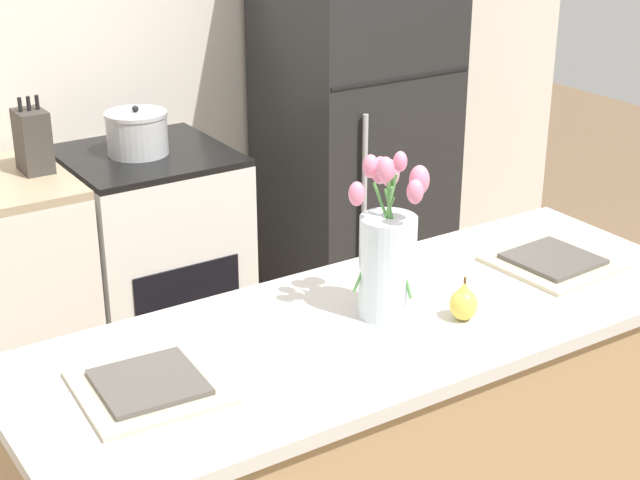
% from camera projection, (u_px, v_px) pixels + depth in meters
% --- Properties ---
extents(back_wall, '(5.20, 0.08, 2.70)m').
position_uv_depth(back_wall, '(71.00, 19.00, 3.75)').
color(back_wall, silver).
rests_on(back_wall, ground_plane).
extents(kitchen_island, '(1.80, 0.66, 0.92)m').
position_uv_depth(kitchen_island, '(372.00, 477.00, 2.54)').
color(kitchen_island, tan).
rests_on(kitchen_island, ground_plane).
extents(stove_range, '(0.60, 0.61, 0.90)m').
position_uv_depth(stove_range, '(154.00, 263.00, 3.83)').
color(stove_range, silver).
rests_on(stove_range, ground_plane).
extents(refrigerator, '(0.68, 0.67, 1.82)m').
position_uv_depth(refrigerator, '(354.00, 114.00, 4.14)').
color(refrigerator, black).
rests_on(refrigerator, ground_plane).
extents(flower_vase, '(0.17, 0.18, 0.41)m').
position_uv_depth(flower_vase, '(388.00, 253.00, 2.33)').
color(flower_vase, silver).
rests_on(flower_vase, kitchen_island).
extents(pear_figurine, '(0.07, 0.07, 0.11)m').
position_uv_depth(pear_figurine, '(464.00, 303.00, 2.35)').
color(pear_figurine, '#E5CC4C').
rests_on(pear_figurine, kitchen_island).
extents(plate_setting_left, '(0.31, 0.31, 0.02)m').
position_uv_depth(plate_setting_left, '(150.00, 386.00, 2.06)').
color(plate_setting_left, beige).
rests_on(plate_setting_left, kitchen_island).
extents(plate_setting_right, '(0.31, 0.31, 0.02)m').
position_uv_depth(plate_setting_right, '(553.00, 262.00, 2.66)').
color(plate_setting_right, beige).
rests_on(plate_setting_right, kitchen_island).
extents(cooking_pot, '(0.23, 0.23, 0.18)m').
position_uv_depth(cooking_pot, '(137.00, 133.00, 3.62)').
color(cooking_pot, '#B2B5B7').
rests_on(cooking_pot, stove_range).
extents(knife_block, '(0.10, 0.14, 0.27)m').
position_uv_depth(knife_block, '(33.00, 141.00, 3.42)').
color(knife_block, '#3D3833').
rests_on(knife_block, back_counter).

